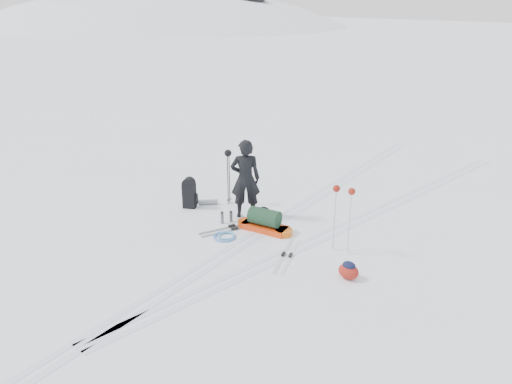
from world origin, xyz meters
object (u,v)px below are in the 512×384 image
at_px(skier, 245,179).
at_px(expedition_rucksack, 192,194).
at_px(ski_poles_black, 228,160).
at_px(pulk_sled, 265,222).

xyz_separation_m(skier, expedition_rucksack, (-1.44, -0.45, -0.61)).
height_order(expedition_rucksack, ski_poles_black, ski_poles_black).
bearing_deg(ski_poles_black, pulk_sled, -0.94).
relative_size(skier, pulk_sled, 1.36).
height_order(skier, ski_poles_black, skier).
xyz_separation_m(pulk_sled, expedition_rucksack, (-2.30, -0.14, 0.17)).
bearing_deg(skier, expedition_rucksack, -25.02).
xyz_separation_m(skier, pulk_sled, (0.86, -0.31, -0.78)).
bearing_deg(expedition_rucksack, pulk_sled, -25.11).
bearing_deg(ski_poles_black, expedition_rucksack, -105.81).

